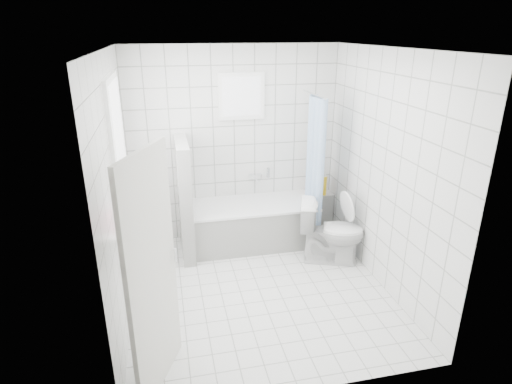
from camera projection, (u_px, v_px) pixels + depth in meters
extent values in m
plane|color=white|center=(259.00, 289.00, 4.85)|extent=(3.00, 3.00, 0.00)
plane|color=white|center=(260.00, 48.00, 3.92)|extent=(3.00, 3.00, 0.00)
cube|color=white|center=(234.00, 145.00, 5.76)|extent=(2.80, 0.02, 2.60)
cube|color=white|center=(307.00, 251.00, 3.02)|extent=(2.80, 0.02, 2.60)
cube|color=white|center=(117.00, 192.00, 4.11)|extent=(0.02, 3.00, 2.60)
cube|color=white|center=(384.00, 172.00, 4.67)|extent=(0.02, 3.00, 2.60)
cube|color=white|center=(121.00, 153.00, 4.28)|extent=(0.01, 0.90, 1.40)
cube|color=white|center=(242.00, 97.00, 5.50)|extent=(0.50, 0.01, 0.50)
cube|color=white|center=(133.00, 220.00, 4.55)|extent=(0.18, 1.02, 0.08)
cube|color=silver|center=(153.00, 277.00, 3.26)|extent=(0.36, 0.75, 2.00)
cube|color=white|center=(253.00, 224.00, 5.82)|extent=(1.65, 0.75, 0.55)
cube|color=white|center=(253.00, 205.00, 5.71)|extent=(1.67, 0.77, 0.03)
cube|color=white|center=(185.00, 199.00, 5.42)|extent=(0.15, 0.85, 1.50)
cube|color=white|center=(317.00, 211.00, 6.25)|extent=(0.40, 0.24, 0.55)
imported|color=white|center=(332.00, 232.00, 5.32)|extent=(0.89, 0.69, 0.80)
cylinder|color=silver|center=(314.00, 94.00, 5.33)|extent=(0.02, 0.80, 0.02)
cube|color=silver|center=(255.00, 176.00, 5.94)|extent=(0.18, 0.06, 0.06)
imported|color=white|center=(133.00, 199.00, 4.58)|extent=(0.17, 0.17, 0.33)
imported|color=#31D1DD|center=(132.00, 217.00, 4.32)|extent=(0.11, 0.11, 0.17)
imported|color=silver|center=(133.00, 210.00, 4.50)|extent=(0.17, 0.17, 0.16)
imported|color=#E773DB|center=(134.00, 199.00, 4.75)|extent=(0.12, 0.12, 0.19)
imported|color=#E95A88|center=(131.00, 217.00, 4.19)|extent=(0.16, 0.16, 0.29)
cylinder|color=red|center=(316.00, 185.00, 6.14)|extent=(0.06, 0.06, 0.24)
cylinder|color=yellow|center=(324.00, 186.00, 6.05)|extent=(0.06, 0.06, 0.27)
cylinder|color=#1C16B5|center=(319.00, 184.00, 6.15)|extent=(0.06, 0.06, 0.24)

